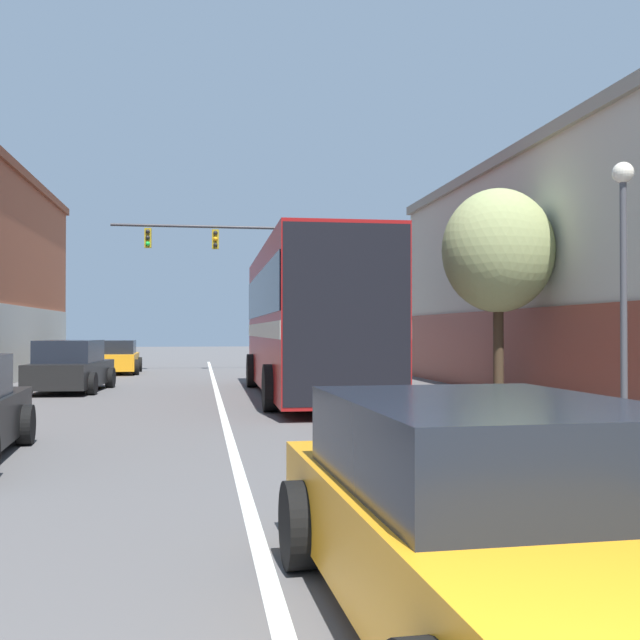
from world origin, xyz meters
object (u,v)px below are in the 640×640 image
object	(u,v)px
parked_car_left_far	(71,368)
parked_car_left_near	(114,358)
street_tree_near	(498,251)
bus	(308,315)
traffic_signal_gantry	(270,257)
hatchback_foreground	(500,522)
street_lamp	(624,280)

from	to	relation	value
parked_car_left_far	parked_car_left_near	bearing A→B (deg)	2.92
parked_car_left_near	street_tree_near	bearing A→B (deg)	-146.39
bus	traffic_signal_gantry	bearing A→B (deg)	0.12
traffic_signal_gantry	street_tree_near	distance (m)	15.48
hatchback_foreground	parked_car_left_far	xyz separation A→B (m)	(-5.26, 17.78, 0.05)
parked_car_left_near	parked_car_left_far	world-z (taller)	parked_car_left_far
bus	parked_car_left_near	size ratio (longest dim) A/B	2.84
hatchback_foreground	street_lamp	world-z (taller)	street_lamp
street_lamp	bus	bearing A→B (deg)	110.98
hatchback_foreground	street_tree_near	world-z (taller)	street_tree_near
parked_car_left_far	street_tree_near	distance (m)	12.07
hatchback_foreground	street_lamp	distance (m)	7.86
parked_car_left_far	street_tree_near	bearing A→B (deg)	-113.67
parked_car_left_near	hatchback_foreground	bearing A→B (deg)	-170.97
traffic_signal_gantry	street_lamp	size ratio (longest dim) A/B	2.38
street_lamp	hatchback_foreground	bearing A→B (deg)	-126.16
bus	hatchback_foreground	bearing A→B (deg)	176.58
bus	parked_car_left_near	bearing A→B (deg)	28.78
parked_car_left_far	street_lamp	distance (m)	15.28
street_lamp	street_tree_near	xyz separation A→B (m)	(0.59, 6.13, 1.08)
parked_car_left_near	traffic_signal_gantry	distance (m)	7.55
bus	street_lamp	bearing A→B (deg)	-158.31
street_lamp	street_tree_near	size ratio (longest dim) A/B	0.84
street_tree_near	traffic_signal_gantry	bearing A→B (deg)	104.59
street_tree_near	parked_car_left_near	bearing A→B (deg)	125.34
bus	parked_car_left_far	xyz separation A→B (m)	(-6.35, 2.68, -1.44)
traffic_signal_gantry	parked_car_left_far	bearing A→B (deg)	-124.41
bus	parked_car_left_near	xyz separation A→B (m)	(-6.15, 11.54, -1.49)
bus	parked_car_left_far	world-z (taller)	bus
street_tree_near	bus	bearing A→B (deg)	145.09
street_tree_near	hatchback_foreground	bearing A→B (deg)	-112.53
parked_car_left_near	traffic_signal_gantry	world-z (taller)	traffic_signal_gantry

